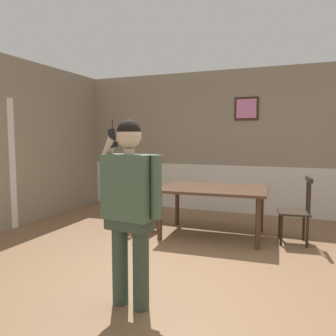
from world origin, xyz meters
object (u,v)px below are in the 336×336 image
Objects in this scene: chair_by_doorway at (296,211)px; dining_table at (213,193)px; chair_near_window at (140,200)px; person_figure at (130,201)px.

dining_table is at bearing 86.19° from chair_by_doorway.
chair_near_window is at bearing 86.03° from chair_by_doorway.
dining_table is 1.68× the size of chair_near_window.
dining_table is 2.35m from person_figure.
chair_by_doorway is 2.78m from person_figure.
chair_near_window is (-1.17, -0.06, -0.19)m from dining_table.
chair_near_window is 2.53m from person_figure.
chair_by_doorway is (2.35, 0.13, -0.01)m from chair_near_window.
chair_near_window reaches higher than dining_table.
chair_near_window is 0.60× the size of person_figure.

